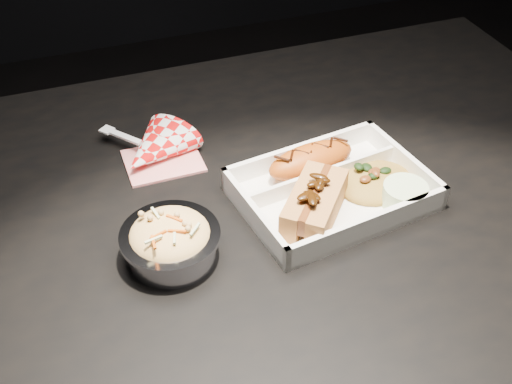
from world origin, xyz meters
The scene contains 8 objects.
dining_table centered at (0.00, 0.00, 0.66)m, with size 1.20×0.80×0.75m.
food_tray centered at (0.10, -0.03, 0.76)m, with size 0.27×0.21×0.04m.
fried_pastry centered at (0.09, 0.02, 0.78)m, with size 0.13×0.05×0.04m, color #B64F12.
hotdog centered at (0.06, -0.06, 0.78)m, with size 0.12×0.13×0.06m.
fried_rice_mound centered at (0.16, -0.03, 0.77)m, with size 0.11×0.09×0.03m, color #B08433.
cupcake_liner centered at (0.18, -0.08, 0.77)m, with size 0.06×0.06×0.03m, color beige.
foil_coleslaw_cup centered at (-0.14, -0.07, 0.78)m, with size 0.12×0.12×0.07m.
napkin_fork centered at (-0.11, 0.14, 0.77)m, with size 0.15×0.16×0.10m.
Camera 1 is at (-0.23, -0.63, 1.33)m, focal length 45.00 mm.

